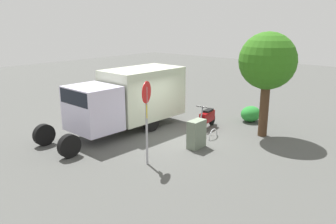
# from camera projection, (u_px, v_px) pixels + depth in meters

# --- Properties ---
(ground_plane) EXTENTS (60.00, 60.00, 0.00)m
(ground_plane) POSITION_uv_depth(u_px,v_px,m) (183.00, 139.00, 14.80)
(ground_plane) COLOR #4E4E4B
(box_truck_near) EXTENTS (7.11, 2.37, 2.80)m
(box_truck_near) POSITION_uv_depth(u_px,v_px,m) (127.00, 97.00, 15.69)
(box_truck_near) COLOR black
(box_truck_near) RESTS_ON ground
(motorcycle) EXTENTS (1.80, 0.63, 1.20)m
(motorcycle) POSITION_uv_depth(u_px,v_px,m) (207.00, 118.00, 16.18)
(motorcycle) COLOR black
(motorcycle) RESTS_ON ground
(stop_sign) EXTENTS (0.71, 0.33, 3.02)m
(stop_sign) POSITION_uv_depth(u_px,v_px,m) (147.00, 110.00, 11.69)
(stop_sign) COLOR #9E9EA3
(stop_sign) RESTS_ON ground
(street_tree) EXTENTS (2.45, 2.45, 4.57)m
(street_tree) POSITION_uv_depth(u_px,v_px,m) (268.00, 62.00, 14.40)
(street_tree) COLOR #47301E
(street_tree) RESTS_ON ground
(utility_cabinet) EXTENTS (0.81, 0.45, 1.15)m
(utility_cabinet) POSITION_uv_depth(u_px,v_px,m) (197.00, 134.00, 13.65)
(utility_cabinet) COLOR slate
(utility_cabinet) RESTS_ON ground
(bike_rack_hoop) EXTENTS (0.85, 0.17, 0.85)m
(bike_rack_hoop) POSITION_uv_depth(u_px,v_px,m) (213.00, 138.00, 14.92)
(bike_rack_hoop) COLOR #B7B7BC
(bike_rack_hoop) RESTS_ON ground
(shrub_near_sign) EXTENTS (1.16, 0.95, 0.79)m
(shrub_near_sign) POSITION_uv_depth(u_px,v_px,m) (251.00, 114.00, 17.29)
(shrub_near_sign) COLOR #288531
(shrub_near_sign) RESTS_ON ground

